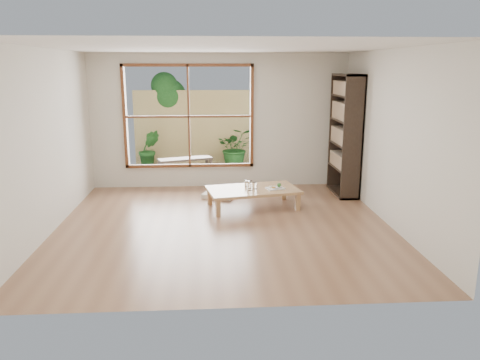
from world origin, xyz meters
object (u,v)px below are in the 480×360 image
(low_table, at_px, (253,191))
(garden_bench, at_px, (185,161))
(bookshelf, at_px, (345,135))
(food_tray, at_px, (276,187))

(low_table, height_order, garden_bench, garden_bench)
(bookshelf, height_order, food_tray, bookshelf)
(low_table, distance_m, food_tray, 0.40)
(low_table, bearing_deg, garden_bench, 106.10)
(bookshelf, distance_m, garden_bench, 3.56)
(bookshelf, xyz_separation_m, garden_bench, (-3.05, 1.67, -0.78))
(low_table, xyz_separation_m, garden_bench, (-1.26, 2.48, 0.04))
(food_tray, bearing_deg, garden_bench, 105.45)
(bookshelf, xyz_separation_m, food_tray, (-1.39, -0.83, -0.76))
(food_tray, distance_m, garden_bench, 3.00)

